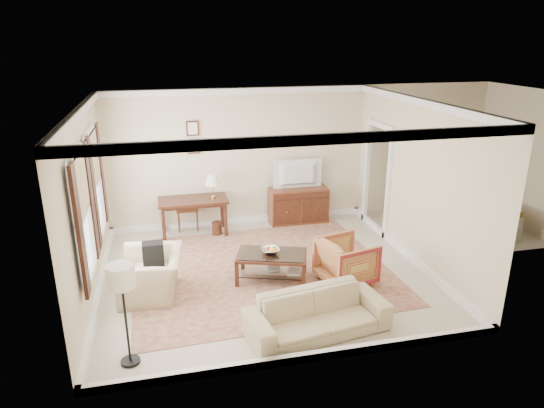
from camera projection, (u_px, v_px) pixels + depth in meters
name	position (u px, v px, depth m)	size (l,w,h in m)	color
room_shell	(264.00, 131.00, 7.56)	(5.51, 5.01, 2.91)	beige
annex_bedroom	(459.00, 212.00, 10.28)	(3.00, 2.70, 2.90)	beige
window_front	(83.00, 216.00, 6.64)	(0.12, 1.56, 1.80)	#CCB284
window_rear	(95.00, 183.00, 8.11)	(0.12, 1.56, 1.80)	#CCB284
doorway	(377.00, 180.00, 9.98)	(0.10, 1.12, 2.25)	white
rug	(261.00, 270.00, 8.47)	(4.36, 3.74, 0.01)	maroon
writing_desk	(193.00, 204.00, 9.82)	(1.39, 0.70, 0.76)	#4A2215
desk_chair	(187.00, 205.00, 10.16)	(0.45, 0.45, 1.05)	brown
desk_lamp	(213.00, 186.00, 9.79)	(0.32, 0.32, 0.50)	silver
framed_prints	(193.00, 137.00, 9.81)	(0.25, 0.04, 0.68)	#4A2215
sideboard	(298.00, 205.00, 10.56)	(1.27, 0.49, 0.78)	brown
tv	(299.00, 165.00, 10.24)	(1.02, 0.59, 0.13)	black
coffee_table	(272.00, 259.00, 8.04)	(1.29, 1.00, 0.48)	#4A2215
fruit_bowl	(271.00, 250.00, 8.01)	(0.42, 0.42, 0.10)	silver
book_a	(267.00, 268.00, 8.15)	(0.28, 0.04, 0.38)	brown
book_b	(288.00, 271.00, 8.05)	(0.28, 0.03, 0.38)	brown
striped_armchair	(347.00, 259.00, 7.95)	(0.81, 0.76, 0.83)	maroon
club_armchair	(151.00, 268.00, 7.53)	(1.07, 0.70, 0.94)	tan
backpack	(153.00, 252.00, 7.48)	(0.32, 0.22, 0.40)	black
sofa	(317.00, 308.00, 6.58)	(1.96, 0.57, 0.77)	tan
floor_lamp	(122.00, 284.00, 5.72)	(0.33, 0.33, 1.35)	black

